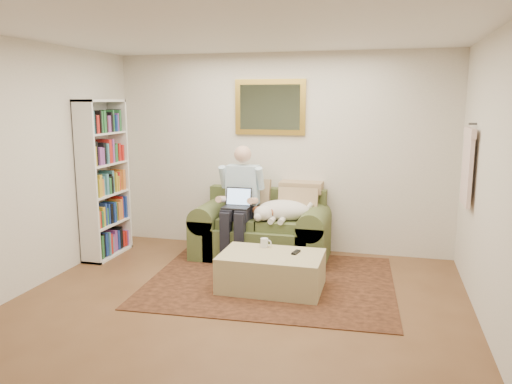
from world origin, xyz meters
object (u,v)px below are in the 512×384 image
at_px(coffee_mug, 264,243).
at_px(laptop, 237,202).
at_px(sofa, 262,235).
at_px(sleeping_dog, 284,210).
at_px(ottoman, 271,271).
at_px(seated_man, 239,204).
at_px(bookshelf, 104,179).

bearing_deg(coffee_mug, laptop, 128.53).
distance_m(sofa, sleeping_dog, 0.48).
xyz_separation_m(laptop, ottoman, (0.63, -0.84, -0.55)).
xyz_separation_m(seated_man, ottoman, (0.63, -0.91, -0.52)).
xyz_separation_m(seated_man, laptop, (0.00, -0.07, 0.03)).
xyz_separation_m(sleeping_dog, bookshelf, (-2.27, -0.35, 0.35)).
relative_size(sofa, coffee_mug, 16.96).
distance_m(seated_man, sleeping_dog, 0.57).
bearing_deg(sleeping_dog, sofa, 164.26).
height_order(laptop, ottoman, laptop).
bearing_deg(sleeping_dog, laptop, -166.36).
bearing_deg(bookshelf, sofa, 12.55).
xyz_separation_m(sofa, sleeping_dog, (0.30, -0.09, 0.36)).
height_order(seated_man, coffee_mug, seated_man).
bearing_deg(bookshelf, sleeping_dog, 8.81).
xyz_separation_m(coffee_mug, bookshelf, (-2.20, 0.41, 0.56)).
relative_size(sofa, sleeping_dog, 2.43).
height_order(seated_man, ottoman, seated_man).
bearing_deg(coffee_mug, ottoman, -58.92).
relative_size(seated_man, sleeping_dog, 2.04).
bearing_deg(coffee_mug, bookshelf, 169.55).
relative_size(laptop, coffee_mug, 3.29).
xyz_separation_m(seated_man, sleeping_dog, (0.56, 0.07, -0.06)).
bearing_deg(coffee_mug, seated_man, 125.76).
bearing_deg(sofa, bookshelf, -167.45).
bearing_deg(seated_man, laptop, -90.00).
bearing_deg(coffee_mug, sofa, 105.93).
height_order(sofa, coffee_mug, sofa).
relative_size(seated_man, laptop, 4.33).
relative_size(laptop, sleeping_dog, 0.47).
bearing_deg(sleeping_dog, coffee_mug, -94.81).
bearing_deg(bookshelf, laptop, 7.19).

